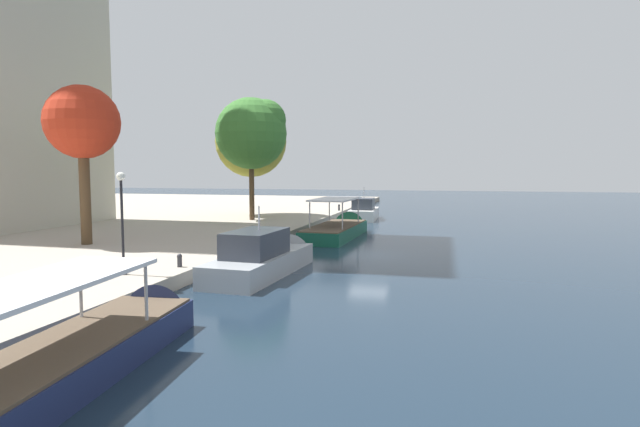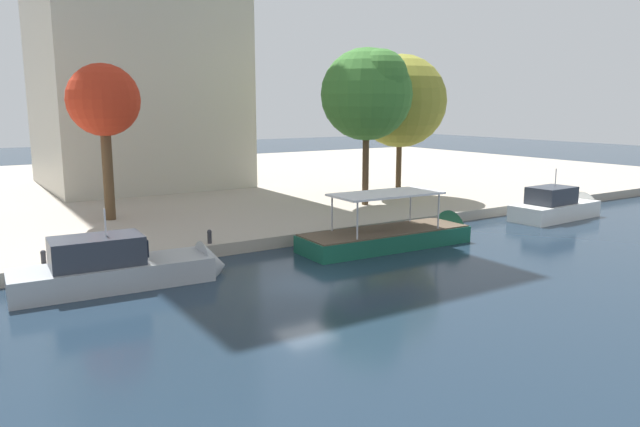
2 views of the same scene
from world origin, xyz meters
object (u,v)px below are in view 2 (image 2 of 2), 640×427
object	(u,v)px
motor_yacht_3	(559,209)
tree_1	(105,101)
mooring_bollard_0	(43,256)
mooring_bollard_1	(209,236)
mooring_bollard_2	(540,195)
tree_0	(367,90)
tree_2	(400,102)
tour_boat_2	(400,238)
motor_yacht_1	(126,272)

from	to	relation	value
motor_yacht_3	tree_1	bearing A→B (deg)	151.59
mooring_bollard_0	mooring_bollard_1	distance (m)	8.39
mooring_bollard_2	tree_0	world-z (taller)	tree_0
tree_2	tour_boat_2	bearing A→B (deg)	-129.75
mooring_bollard_1	mooring_bollard_2	world-z (taller)	mooring_bollard_1
tree_1	mooring_bollard_2	bearing A→B (deg)	-18.32
mooring_bollard_1	tree_0	distance (m)	18.09
tour_boat_2	mooring_bollard_2	distance (m)	18.14
mooring_bollard_1	mooring_bollard_2	size ratio (longest dim) A/B	1.01
mooring_bollard_0	mooring_bollard_1	bearing A→B (deg)	-2.41
motor_yacht_3	mooring_bollard_0	xyz separation A→B (m)	(-34.50, 3.74, 0.40)
mooring_bollard_1	tree_1	bearing A→B (deg)	104.55
motor_yacht_1	motor_yacht_3	size ratio (longest dim) A/B	1.16
tree_1	tree_2	distance (m)	22.91
mooring_bollard_0	mooring_bollard_2	bearing A→B (deg)	-0.52
tour_boat_2	motor_yacht_3	size ratio (longest dim) A/B	1.37
motor_yacht_3	tree_1	distance (m)	32.80
mooring_bollard_0	tree_2	distance (m)	30.38
mooring_bollard_0	tree_0	xyz separation A→B (m)	(23.47, 5.33, 8.27)
mooring_bollard_2	tree_0	distance (m)	16.52
tree_1	tree_2	size ratio (longest dim) A/B	0.88
tour_boat_2	mooring_bollard_2	size ratio (longest dim) A/B	15.23
tree_1	motor_yacht_3	bearing A→B (deg)	-25.38
mooring_bollard_0	tree_0	bearing A→B (deg)	12.79
mooring_bollard_0	tree_0	distance (m)	25.44
tour_boat_2	tree_2	bearing A→B (deg)	52.41
tree_1	motor_yacht_1	bearing A→B (deg)	-101.53
motor_yacht_1	tree_1	bearing A→B (deg)	81.88
motor_yacht_1	tree_2	size ratio (longest dim) A/B	0.85
motor_yacht_1	tree_0	size ratio (longest dim) A/B	0.85
tree_0	tree_2	world-z (taller)	tree_0
motor_yacht_3	tree_2	size ratio (longest dim) A/B	0.74
mooring_bollard_0	tree_2	xyz separation A→B (m)	(28.49, 7.49, 7.41)
motor_yacht_1	tree_2	distance (m)	28.81
tree_0	tree_1	distance (m)	18.36
mooring_bollard_1	tree_1	world-z (taller)	tree_1
motor_yacht_1	tour_boat_2	bearing A→B (deg)	1.12
mooring_bollard_1	mooring_bollard_2	bearing A→B (deg)	0.05
motor_yacht_1	mooring_bollard_1	distance (m)	6.21
tree_1	tree_2	xyz separation A→B (m)	(22.78, -2.43, 0.01)
motor_yacht_3	mooring_bollard_1	bearing A→B (deg)	169.58
mooring_bollard_2	tree_1	distance (m)	33.40
tour_boat_2	tree_1	bearing A→B (deg)	135.54
tour_boat_2	tree_0	size ratio (longest dim) A/B	1.00
tree_0	tree_2	size ratio (longest dim) A/B	1.01
tour_boat_2	mooring_bollard_1	bearing A→B (deg)	162.84
mooring_bollard_1	tree_1	xyz separation A→B (m)	(-2.67, 10.27, 7.34)
motor_yacht_1	tour_boat_2	xyz separation A→B (m)	(15.91, -0.64, -0.21)
tour_boat_2	tree_1	distance (m)	20.82
tour_boat_2	mooring_bollard_0	xyz separation A→B (m)	(-18.90, 4.04, 0.64)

